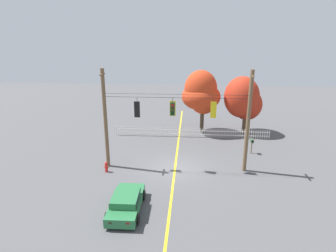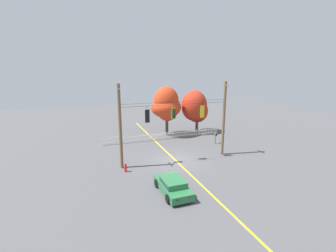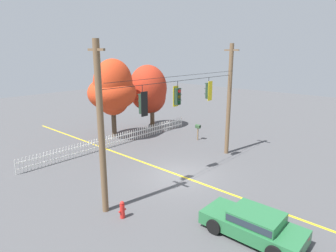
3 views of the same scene
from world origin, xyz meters
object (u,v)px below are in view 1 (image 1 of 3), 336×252
traffic_signal_northbound_secondary (213,109)px  parked_car (126,202)px  autumn_maple_mid (244,100)px  roadside_mailbox (252,142)px  fire_hydrant (106,167)px  autumn_maple_near_fence (201,95)px  traffic_signal_eastbound_side (137,109)px  traffic_signal_westbound_side (173,109)px

traffic_signal_northbound_secondary → parked_car: (-5.38, -6.04, -4.26)m
traffic_signal_northbound_secondary → autumn_maple_mid: autumn_maple_mid is taller
roadside_mailbox → fire_hydrant: bearing=-158.9°
parked_car → roadside_mailbox: size_ratio=3.03×
autumn_maple_near_fence → roadside_mailbox: size_ratio=4.98×
autumn_maple_near_fence → traffic_signal_northbound_secondary: bearing=-86.6°
autumn_maple_near_fence → traffic_signal_eastbound_side: bearing=-119.3°
parked_car → fire_hydrant: (-2.65, 4.99, -0.20)m
autumn_maple_mid → traffic_signal_northbound_secondary: bearing=-112.4°
parked_car → fire_hydrant: bearing=118.0°
roadside_mailbox → autumn_maple_mid: bearing=89.2°
traffic_signal_westbound_side → parked_car: traffic_signal_westbound_side is taller
traffic_signal_westbound_side → autumn_maple_near_fence: autumn_maple_near_fence is taller
autumn_maple_near_fence → parked_car: (-4.84, -15.18, -3.50)m
traffic_signal_northbound_secondary → autumn_maple_mid: (3.90, 9.44, -1.29)m
traffic_signal_westbound_side → fire_hydrant: (-5.02, -1.07, -4.44)m
autumn_maple_near_fence → roadside_mailbox: 7.72m
traffic_signal_eastbound_side → roadside_mailbox: 10.76m
autumn_maple_near_fence → autumn_maple_mid: bearing=3.9°
traffic_signal_westbound_side → fire_hydrant: 6.79m
traffic_signal_westbound_side → roadside_mailbox: 8.54m
traffic_signal_westbound_side → traffic_signal_northbound_secondary: (3.01, -0.02, 0.02)m
autumn_maple_mid → parked_car: 18.29m
traffic_signal_westbound_side → traffic_signal_northbound_secondary: bearing=-0.4°
traffic_signal_eastbound_side → traffic_signal_northbound_secondary: same height
traffic_signal_eastbound_side → traffic_signal_westbound_side: bearing=0.4°
parked_car → autumn_maple_mid: bearing=59.1°
autumn_maple_mid → fire_hydrant: bearing=-138.7°
traffic_signal_northbound_secondary → autumn_maple_near_fence: (-0.55, 9.14, -0.76)m
traffic_signal_eastbound_side → fire_hydrant: bearing=-156.0°
traffic_signal_northbound_secondary → autumn_maple_near_fence: bearing=93.4°
fire_hydrant → traffic_signal_eastbound_side: bearing=24.0°
fire_hydrant → traffic_signal_westbound_side: bearing=12.1°
traffic_signal_eastbound_side → fire_hydrant: size_ratio=1.86×
autumn_maple_near_fence → fire_hydrant: (-7.49, -10.19, -3.70)m
traffic_signal_eastbound_side → traffic_signal_northbound_secondary: (5.67, 0.00, 0.08)m
traffic_signal_westbound_side → autumn_maple_near_fence: 9.48m
autumn_maple_near_fence → fire_hydrant: autumn_maple_near_fence is taller
traffic_signal_eastbound_side → traffic_signal_westbound_side: same height
traffic_signal_northbound_secondary → autumn_maple_near_fence: 9.19m
traffic_signal_westbound_side → fire_hydrant: traffic_signal_westbound_side is taller
traffic_signal_northbound_secondary → autumn_maple_mid: 10.30m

